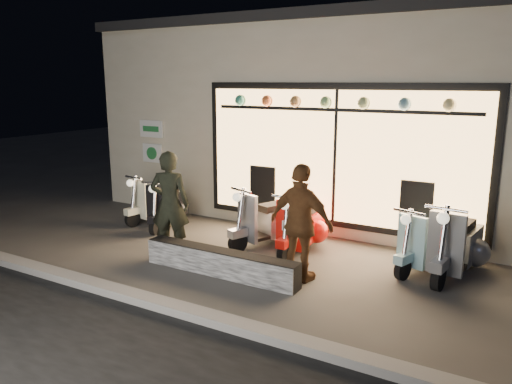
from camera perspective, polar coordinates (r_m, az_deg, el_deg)
ground at (r=8.27m, az=-1.47°, el=-7.99°), size 40.00×40.00×0.00m
kerb at (r=6.76m, az=-10.55°, el=-12.57°), size 40.00×0.25×0.12m
shop_building at (r=12.30m, az=10.82°, el=8.64°), size 10.20×6.23×4.20m
graffiti_barrier at (r=7.70m, az=-4.07°, el=-8.04°), size 2.60×0.28×0.40m
scooter_silver at (r=9.04m, az=1.84°, el=-3.32°), size 0.83×1.47×1.06m
scooter_red at (r=8.78m, az=5.36°, el=-3.88°), size 0.49×1.47×1.06m
scooter_black at (r=10.39m, az=-10.07°, el=-1.58°), size 0.73×1.37×0.99m
scooter_cream at (r=10.81m, az=-10.93°, el=-1.07°), size 0.60×1.39×0.98m
scooter_blue at (r=8.36m, az=19.14°, el=-5.55°), size 0.73×1.41×1.01m
scooter_grey at (r=8.27m, az=22.02°, el=-5.57°), size 0.65×1.62×1.15m
man at (r=8.47m, az=-9.82°, el=-1.34°), size 0.77×0.65×1.79m
woman at (r=7.31m, az=5.19°, el=-3.58°), size 1.07×0.55×1.76m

